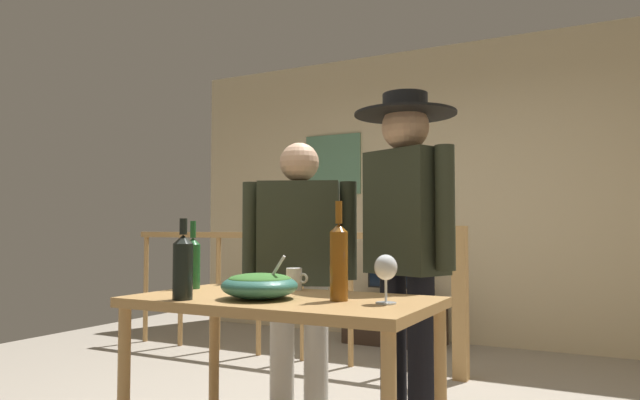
{
  "coord_description": "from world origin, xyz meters",
  "views": [
    {
      "loc": [
        1.43,
        -2.77,
        1.06
      ],
      "look_at": [
        0.21,
        -0.44,
        1.19
      ],
      "focal_mm": 32.21,
      "sensor_mm": 36.0,
      "label": 1
    }
  ],
  "objects": [
    {
      "name": "back_wall",
      "position": [
        0.0,
        2.64,
        1.41
      ],
      "size": [
        5.65,
        0.1,
        2.82
      ],
      "primitive_type": "cube",
      "color": "beige",
      "rests_on": "ground_plane"
    },
    {
      "name": "framed_picture",
      "position": [
        -1.22,
        2.58,
        1.73
      ],
      "size": [
        0.62,
        0.03,
        0.62
      ],
      "primitive_type": "cube",
      "color": "slate"
    },
    {
      "name": "stair_railing",
      "position": [
        -0.64,
        1.32,
        0.66
      ],
      "size": [
        3.08,
        0.1,
        1.08
      ],
      "color": "#B2844C",
      "rests_on": "ground_plane"
    },
    {
      "name": "tv_console",
      "position": [
        -0.44,
        2.29,
        0.21
      ],
      "size": [
        0.9,
        0.4,
        0.42
      ],
      "primitive_type": "cube",
      "color": "#38281E",
      "rests_on": "ground_plane"
    },
    {
      "name": "flat_screen_tv",
      "position": [
        -0.44,
        2.26,
        0.65
      ],
      "size": [
        0.48,
        0.12,
        0.4
      ],
      "color": "black",
      "rests_on": "tv_console"
    },
    {
      "name": "serving_table",
      "position": [
        0.21,
        -0.77,
        0.69
      ],
      "size": [
        1.21,
        0.66,
        0.79
      ],
      "color": "#B2844C",
      "rests_on": "ground_plane"
    },
    {
      "name": "salad_bowl",
      "position": [
        0.16,
        -0.86,
        0.84
      ],
      "size": [
        0.3,
        0.3,
        0.17
      ],
      "color": "#337060",
      "rests_on": "serving_table"
    },
    {
      "name": "wine_glass",
      "position": [
        0.66,
        -0.78,
        0.91
      ],
      "size": [
        0.09,
        0.09,
        0.18
      ],
      "color": "silver",
      "rests_on": "serving_table"
    },
    {
      "name": "wine_bottle_amber",
      "position": [
        0.47,
        -0.78,
        0.94
      ],
      "size": [
        0.07,
        0.07,
        0.38
      ],
      "color": "brown",
      "rests_on": "serving_table"
    },
    {
      "name": "wine_bottle_green",
      "position": [
        -0.33,
        -0.68,
        0.91
      ],
      "size": [
        0.07,
        0.07,
        0.31
      ],
      "color": "#1E5628",
      "rests_on": "serving_table"
    },
    {
      "name": "wine_bottle_dark",
      "position": [
        -0.09,
        -1.03,
        0.92
      ],
      "size": [
        0.08,
        0.08,
        0.32
      ],
      "color": "black",
      "rests_on": "serving_table"
    },
    {
      "name": "mug_white",
      "position": [
        0.12,
        -0.52,
        0.84
      ],
      "size": [
        0.11,
        0.07,
        0.1
      ],
      "color": "white",
      "rests_on": "serving_table"
    },
    {
      "name": "person_standing_left",
      "position": [
        -0.09,
        -0.11,
        0.9
      ],
      "size": [
        0.57,
        0.37,
        1.52
      ],
      "rotation": [
        0.0,
        0.0,
        3.55
      ],
      "color": "beige",
      "rests_on": "ground_plane"
    },
    {
      "name": "person_standing_right",
      "position": [
        0.51,
        -0.11,
        1.04
      ],
      "size": [
        0.53,
        0.5,
        1.72
      ],
      "rotation": [
        0.0,
        0.0,
        2.73
      ],
      "color": "black",
      "rests_on": "ground_plane"
    }
  ]
}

